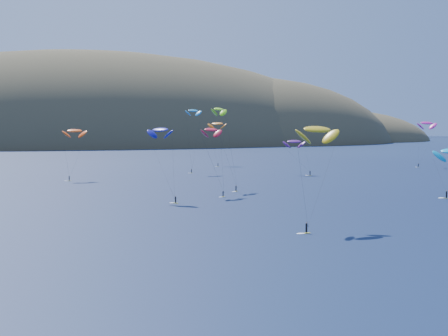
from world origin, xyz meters
The scene contains 10 objects.
island centered at (39.40, 562.36, -10.74)m, with size 730.00×300.00×210.00m.
kitesurfer_1 centered at (-38.06, 159.92, 17.95)m, with size 8.98×7.70×20.37m.
kitesurfer_2 centered at (-1.76, 38.56, 19.46)m, with size 11.97×11.01×22.18m.
kitesurfer_3 centered at (2.64, 114.42, 25.10)m, with size 7.68×15.58×27.18m.
kitesurfer_4 centered at (12.18, 177.13, 25.93)m, with size 8.05×5.37×28.06m.
kitesurfer_6 centered at (48.64, 155.92, 13.30)m, with size 9.50×12.00×15.75m.
kitesurfer_8 centered at (128.45, 177.14, 20.82)m, with size 12.55×6.19×23.63m.
kitesurfer_9 centered at (-5.01, 98.60, 18.80)m, with size 8.34×11.25×20.96m.
kitesurfer_10 centered at (-22.07, 90.36, 18.93)m, with size 7.82×13.54×21.15m.
kitesurfer_11 centered at (36.96, 220.19, 20.51)m, with size 9.88×16.09×23.07m.
Camera 1 is at (-60.19, -74.26, 20.73)m, focal length 50.00 mm.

